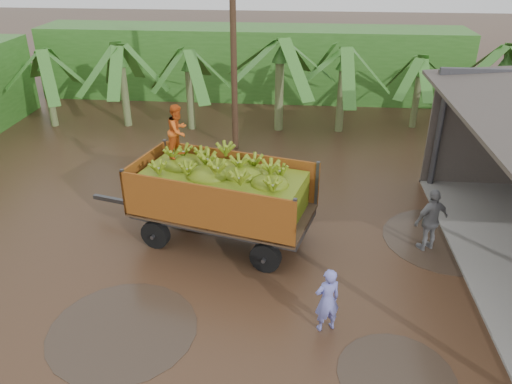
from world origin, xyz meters
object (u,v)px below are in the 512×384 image
man_blue (327,300)px  man_grey (431,220)px  banana_trailer (222,193)px  utility_pole (234,51)px

man_blue → man_grey: 4.54m
man_blue → banana_trailer: bearing=-73.5°
man_blue → man_grey: man_grey is taller
utility_pole → banana_trailer: bearing=-85.8°
man_grey → banana_trailer: bearing=-28.6°
man_blue → utility_pole: 11.27m
banana_trailer → man_grey: 5.77m
man_blue → utility_pole: utility_pole is taller
banana_trailer → utility_pole: size_ratio=0.89×
banana_trailer → utility_pole: bearing=109.3°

